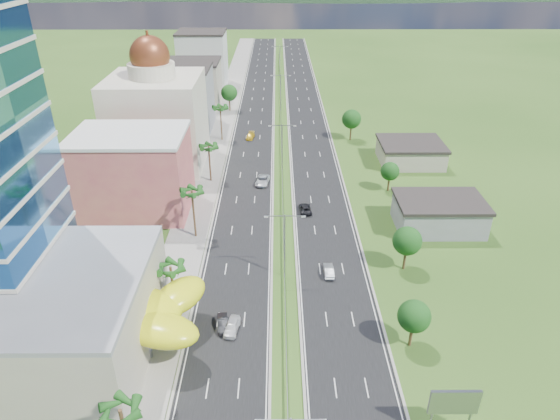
{
  "coord_description": "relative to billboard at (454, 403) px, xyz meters",
  "views": [
    {
      "loc": [
        -1.06,
        -53.21,
        46.28
      ],
      "look_at": [
        -0.65,
        18.8,
        7.0
      ],
      "focal_mm": 32.0,
      "sensor_mm": 36.0,
      "label": 1
    }
  ],
  "objects": [
    {
      "name": "car_dark_far_right",
      "position": [
        -12.73,
        48.95,
        -3.74
      ],
      "size": [
        2.48,
        4.79,
        1.29
      ],
      "primitive_type": "imported",
      "rotation": [
        0.0,
        0.0,
        3.22
      ],
      "color": "black",
      "rests_on": "road_right"
    },
    {
      "name": "streetlight_median_e",
      "position": [
        -17.0,
        158.0,
        2.33
      ],
      "size": [
        6.04,
        0.25,
        11.0
      ],
      "color": "gray",
      "rests_on": "ground"
    },
    {
      "name": "mall_podium",
      "position": [
        -49.0,
        12.0,
        1.08
      ],
      "size": [
        30.0,
        24.0,
        11.0
      ],
      "primitive_type": "cube",
      "color": "#ADA48E",
      "rests_on": "ground"
    },
    {
      "name": "midrise_grey",
      "position": [
        -44.0,
        98.0,
        3.58
      ],
      "size": [
        16.0,
        15.0,
        16.0
      ],
      "primitive_type": "cube",
      "color": "gray",
      "rests_on": "ground"
    },
    {
      "name": "palm_tree_c",
      "position": [
        -32.5,
        40.0,
        4.08
      ],
      "size": [
        3.6,
        3.6,
        9.6
      ],
      "color": "#47301C",
      "rests_on": "ground"
    },
    {
      "name": "leafy_tree_ra",
      "position": [
        -1.0,
        13.0,
        0.35
      ],
      "size": [
        4.2,
        4.2,
        6.9
      ],
      "color": "#47301C",
      "rests_on": "ground"
    },
    {
      "name": "palm_tree_e",
      "position": [
        -32.5,
        88.0,
        3.89
      ],
      "size": [
        3.6,
        3.6,
        9.4
      ],
      "color": "#47301C",
      "rests_on": "ground"
    },
    {
      "name": "road_left",
      "position": [
        -24.5,
        108.0,
        -4.4
      ],
      "size": [
        11.0,
        260.0,
        0.04
      ],
      "primitive_type": "cube",
      "color": "black",
      "rests_on": "ground"
    },
    {
      "name": "median_guardrail",
      "position": [
        -17.0,
        89.99,
        -3.8
      ],
      "size": [
        0.1,
        216.06,
        0.76
      ],
      "color": "gray",
      "rests_on": "ground"
    },
    {
      "name": "palm_tree_a",
      "position": [
        -32.5,
        -4.0,
        3.6
      ],
      "size": [
        3.6,
        3.6,
        9.1
      ],
      "color": "#47301C",
      "rests_on": "ground"
    },
    {
      "name": "leafy_tree_rc",
      "position": [
        5.0,
        58.0,
        -0.05
      ],
      "size": [
        3.85,
        3.85,
        6.33
      ],
      "color": "#47301C",
      "rests_on": "ground"
    },
    {
      "name": "car_white_near_left",
      "position": [
        -24.19,
        15.77,
        -3.67
      ],
      "size": [
        2.33,
        4.41,
        1.43
      ],
      "primitive_type": "imported",
      "rotation": [
        0.0,
        0.0,
        -0.16
      ],
      "color": "white",
      "rests_on": "road_left"
    },
    {
      "name": "midrise_white",
      "position": [
        -44.0,
        143.0,
        4.58
      ],
      "size": [
        16.0,
        15.0,
        18.0
      ],
      "primitive_type": "cube",
      "color": "silver",
      "rests_on": "ground"
    },
    {
      "name": "shed_far",
      "position": [
        13.0,
        73.0,
        -2.22
      ],
      "size": [
        14.0,
        12.0,
        4.4
      ],
      "primitive_type": "cube",
      "color": "#ADA48E",
      "rests_on": "ground"
    },
    {
      "name": "midrise_beige",
      "position": [
        -44.0,
        120.0,
        2.08
      ],
      "size": [
        16.0,
        15.0,
        13.0
      ],
      "primitive_type": "cube",
      "color": "#ADA48E",
      "rests_on": "ground"
    },
    {
      "name": "car_silver_right",
      "position": [
        -10.08,
        28.54,
        -3.7
      ],
      "size": [
        1.45,
        4.14,
        1.36
      ],
      "primitive_type": "imported",
      "rotation": [
        0.0,
        0.0,
        3.14
      ],
      "color": "#AEB0B6",
      "rests_on": "road_right"
    },
    {
      "name": "shed_near",
      "position": [
        11.0,
        43.0,
        -1.92
      ],
      "size": [
        15.0,
        10.0,
        5.0
      ],
      "primitive_type": "cube",
      "color": "gray",
      "rests_on": "ground"
    },
    {
      "name": "leafy_tree_rd",
      "position": [
        1.0,
        88.0,
        1.16
      ],
      "size": [
        4.9,
        4.9,
        8.05
      ],
      "color": "#47301C",
      "rests_on": "ground"
    },
    {
      "name": "ground",
      "position": [
        -17.0,
        18.0,
        -4.42
      ],
      "size": [
        500.0,
        500.0,
        0.0
      ],
      "primitive_type": "plane",
      "color": "#2D5119",
      "rests_on": "ground"
    },
    {
      "name": "sidewalk_left",
      "position": [
        -34.0,
        108.0,
        -4.36
      ],
      "size": [
        7.0,
        260.0,
        0.12
      ],
      "primitive_type": "cube",
      "color": "gray",
      "rests_on": "ground"
    },
    {
      "name": "streetlight_median_c",
      "position": [
        -17.0,
        68.0,
        2.33
      ],
      "size": [
        6.04,
        0.25,
        11.0
      ],
      "color": "gray",
      "rests_on": "ground"
    },
    {
      "name": "car_yellow_far_left",
      "position": [
        -25.15,
        89.07,
        -3.73
      ],
      "size": [
        2.41,
        4.67,
        1.29
      ],
      "primitive_type": "imported",
      "rotation": [
        0.0,
        0.0,
        -0.14
      ],
      "color": "gold",
      "rests_on": "road_left"
    },
    {
      "name": "pink_shophouse",
      "position": [
        -45.0,
        50.0,
        3.08
      ],
      "size": [
        20.0,
        15.0,
        15.0
      ],
      "primitive_type": "cube",
      "color": "#BC4D59",
      "rests_on": "ground"
    },
    {
      "name": "leafy_tree_rb",
      "position": [
        2.0,
        30.0,
        0.76
      ],
      "size": [
        4.55,
        4.55,
        7.47
      ],
      "color": "#47301C",
      "rests_on": "ground"
    },
    {
      "name": "car_dark_left",
      "position": [
        -25.5,
        16.54,
        -3.74
      ],
      "size": [
        1.85,
        4.02,
        1.28
      ],
      "primitive_type": "imported",
      "rotation": [
        0.0,
        0.0,
        0.13
      ],
      "color": "black",
      "rests_on": "road_left"
    },
    {
      "name": "lime_canopy",
      "position": [
        -37.0,
        14.0,
        0.57
      ],
      "size": [
        18.0,
        15.0,
        7.4
      ],
      "color": "yellow",
      "rests_on": "ground"
    },
    {
      "name": "leafy_tree_lfar",
      "position": [
        -32.5,
        113.0,
        1.16
      ],
      "size": [
        4.9,
        4.9,
        8.05
      ],
      "color": "#47301C",
      "rests_on": "ground"
    },
    {
      "name": "car_silver_mid_left",
      "position": [
        -21.25,
        61.38,
        -3.62
      ],
      "size": [
        3.29,
        5.79,
        1.52
      ],
      "primitive_type": "imported",
      "rotation": [
        0.0,
        0.0,
        -0.15
      ],
      "color": "#B9BDC1",
      "rests_on": "road_left"
    },
    {
      "name": "palm_tree_b",
      "position": [
        -32.5,
        20.0,
        2.64
      ],
      "size": [
        3.6,
        3.6,
        8.1
      ],
      "color": "#47301C",
      "rests_on": "ground"
    },
    {
      "name": "domed_building",
      "position": [
        -45.0,
        73.0,
        6.93
      ],
      "size": [
        20.0,
        20.0,
        28.7
      ],
      "color": "beige",
      "rests_on": "ground"
    },
    {
      "name": "streetlight_median_d",
      "position": [
        -17.0,
        113.0,
        2.33
      ],
      "size": [
        6.04,
        0.25,
        11.0
      ],
      "color": "gray",
      "rests_on": "ground"
    },
    {
      "name": "motorcycle",
      "position": [
        -29.3,
        1.85,
        -3.83
      ],
      "size": [
        0.69,
        1.77,
        1.11
      ],
      "primitive_type": "imported",
      "rotation": [
        0.0,
        0.0,
        -0.1
      ],
      "color": "black",
      "rests_on": "road_left"
    },
    {
      "name": "road_right",
      "position": [
        -9.5,
        108.0,
        -4.4
      ],
      "size": [
        11.0,
        260.0,
        0.04
      ],
      "primitive_type": "cube",
      "color": "black",
      "rests_on": "ground"
    },
    {
      "name": "palm_tree_d",
      "position": [
        -32.5,
        63.0,
        3.12
      ],
      "size": [
        3.6,
        3.6,
        8.6
      ],
      "color": "#47301C",
      "rests_on": "ground"
    },
    {
      "name": "billboard",
      "position": [
        0.0,
        0.0,
        0.0
      ],
      "size": [
        5.2,
        0.35,
        6.2
      ],
      "color": "gray",
      "rests_on": "ground"
    },
    {
      "name": "streetlight_median_b",
      "position": [
        -17.0,
        28.0,
        2.33
      ],
      "size": [
        6.04,
        0.25,
        11.0
      ],
      "color": "gray",
      "rests_on": "ground"
    }
  ]
}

